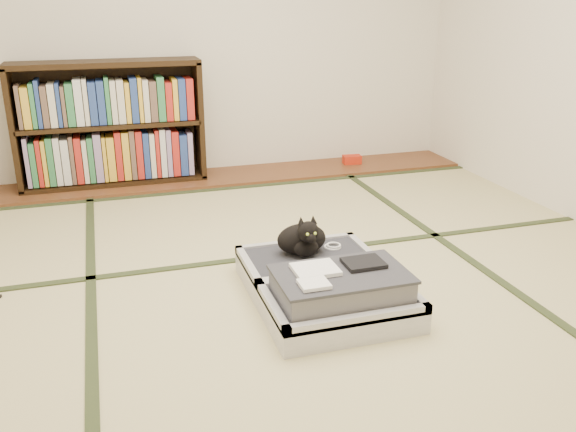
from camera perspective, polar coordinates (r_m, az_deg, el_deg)
name	(u,v)px	position (r m, az deg, el deg)	size (l,w,h in m)	color
floor	(299,287)	(3.08, 1.04, -6.62)	(4.50, 4.50, 0.00)	#C9B386
wood_strip	(221,177)	(4.89, -6.30, 3.67)	(4.00, 0.50, 0.02)	brown
red_item	(352,159)	(5.23, 6.00, 5.29)	(0.15, 0.09, 0.07)	red
tatami_borders	(272,249)	(3.51, -1.48, -3.08)	(4.00, 4.50, 0.01)	#2D381E
bookcase	(110,126)	(4.77, -16.27, 8.05)	(1.36, 0.31, 0.92)	black
suitcase	(326,286)	(2.89, 3.61, -6.52)	(0.66, 0.88, 0.26)	silver
cat	(303,239)	(3.09, 1.43, -2.16)	(0.29, 0.30, 0.24)	black
cable_coil	(333,246)	(3.21, 4.23, -2.83)	(0.09, 0.09, 0.02)	white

